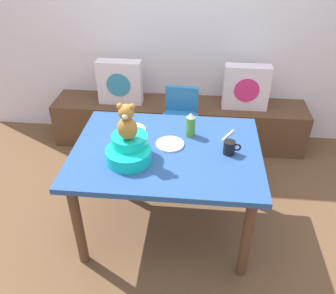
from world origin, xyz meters
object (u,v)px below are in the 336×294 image
object	(u,v)px
highchair	(180,120)
pillow_floral_right	(246,87)
dinner_plate_near	(170,144)
dinner_plate_far	(132,130)
ketchup_bottle	(190,125)
teddy_bear	(127,123)
infant_seat_teal	(129,150)
dining_table	(167,161)
pillow_floral_left	(120,82)
coffee_mug	(230,147)

from	to	relation	value
highchair	pillow_floral_right	bearing A→B (deg)	34.24
dinner_plate_near	pillow_floral_right	bearing A→B (deg)	61.35
highchair	dinner_plate_far	size ratio (longest dim) A/B	3.95
ketchup_bottle	dinner_plate_far	distance (m)	0.44
pillow_floral_right	dinner_plate_far	bearing A→B (deg)	-133.02
teddy_bear	dinner_plate_near	distance (m)	0.42
dinner_plate_near	dinner_plate_far	bearing A→B (deg)	151.40
infant_seat_teal	teddy_bear	xyz separation A→B (m)	(0.00, -0.00, 0.21)
dining_table	teddy_bear	xyz separation A→B (m)	(-0.23, -0.14, 0.38)
pillow_floral_left	ketchup_bottle	xyz separation A→B (m)	(0.75, -1.02, 0.15)
infant_seat_teal	ketchup_bottle	size ratio (longest dim) A/B	1.78
dinner_plate_near	dinner_plate_far	world-z (taller)	same
pillow_floral_right	dinner_plate_near	distance (m)	1.33
pillow_floral_left	dining_table	world-z (taller)	pillow_floral_left
highchair	dinner_plate_far	xyz separation A→B (m)	(-0.32, -0.58, 0.22)
pillow_floral_right	highchair	xyz separation A→B (m)	(-0.61, -0.42, -0.16)
pillow_floral_right	dining_table	world-z (taller)	pillow_floral_right
teddy_bear	coffee_mug	size ratio (longest dim) A/B	2.08
ketchup_bottle	dinner_plate_near	distance (m)	0.21
pillow_floral_left	dinner_plate_near	size ratio (longest dim) A/B	2.20
ketchup_bottle	coffee_mug	size ratio (longest dim) A/B	1.54
dinner_plate_near	dinner_plate_far	xyz separation A→B (m)	(-0.30, 0.16, 0.00)
pillow_floral_left	coffee_mug	distance (m)	1.60
highchair	coffee_mug	world-z (taller)	coffee_mug
teddy_bear	ketchup_bottle	bearing A→B (deg)	40.84
teddy_bear	ketchup_bottle	distance (m)	0.55
infant_seat_teal	dining_table	bearing A→B (deg)	30.59
dining_table	dinner_plate_far	xyz separation A→B (m)	(-0.28, 0.22, 0.10)
pillow_floral_left	pillow_floral_right	world-z (taller)	same
infant_seat_teal	coffee_mug	size ratio (longest dim) A/B	2.75
infant_seat_teal	dinner_plate_far	bearing A→B (deg)	97.52
infant_seat_teal	coffee_mug	bearing A→B (deg)	11.07
highchair	infant_seat_teal	world-z (taller)	infant_seat_teal
teddy_bear	infant_seat_teal	bearing A→B (deg)	90.00
dinner_plate_near	dining_table	bearing A→B (deg)	-108.03
dining_table	pillow_floral_left	bearing A→B (deg)	116.00
pillow_floral_left	teddy_bear	world-z (taller)	teddy_bear
coffee_mug	dinner_plate_near	distance (m)	0.42
highchair	ketchup_bottle	world-z (taller)	ketchup_bottle
pillow_floral_left	dinner_plate_far	world-z (taller)	pillow_floral_left
highchair	coffee_mug	size ratio (longest dim) A/B	6.58
pillow_floral_left	dining_table	distance (m)	1.36
dinner_plate_near	dinner_plate_far	size ratio (longest dim) A/B	1.00
highchair	teddy_bear	xyz separation A→B (m)	(-0.28, -0.94, 0.50)
pillow_floral_left	infant_seat_teal	xyz separation A→B (m)	(0.36, -1.36, 0.13)
ketchup_bottle	coffee_mug	xyz separation A→B (m)	(0.27, -0.20, -0.04)
dining_table	teddy_bear	size ratio (longest dim) A/B	5.20
dining_table	coffee_mug	xyz separation A→B (m)	(0.43, -0.01, 0.15)
pillow_floral_left	teddy_bear	xyz separation A→B (m)	(0.36, -1.36, 0.34)
highchair	coffee_mug	distance (m)	0.94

